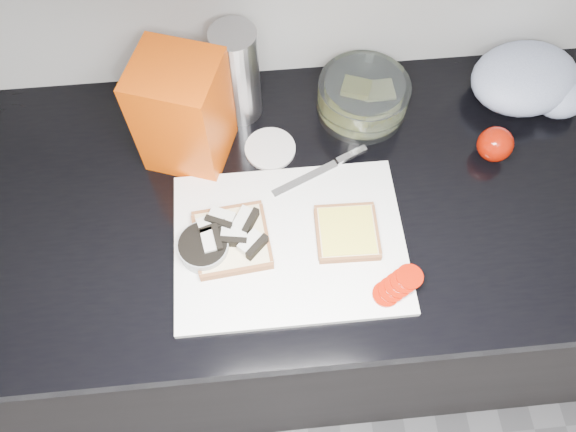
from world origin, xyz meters
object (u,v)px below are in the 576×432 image
object	(u,v)px
cutting_board	(290,243)
glass_bowl	(363,97)
bread_bag	(183,113)
steel_canister	(237,75)

from	to	relation	value
cutting_board	glass_bowl	distance (m)	0.33
bread_bag	glass_bowl	bearing A→B (deg)	30.74
steel_canister	bread_bag	bearing A→B (deg)	-138.34
bread_bag	steel_canister	world-z (taller)	bread_bag
bread_bag	steel_canister	size ratio (longest dim) A/B	1.10
bread_bag	steel_canister	distance (m)	0.13
glass_bowl	steel_canister	size ratio (longest dim) A/B	0.87
cutting_board	glass_bowl	world-z (taller)	glass_bowl
cutting_board	bread_bag	world-z (taller)	bread_bag
glass_bowl	steel_canister	xyz separation A→B (m)	(-0.24, 0.02, 0.06)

